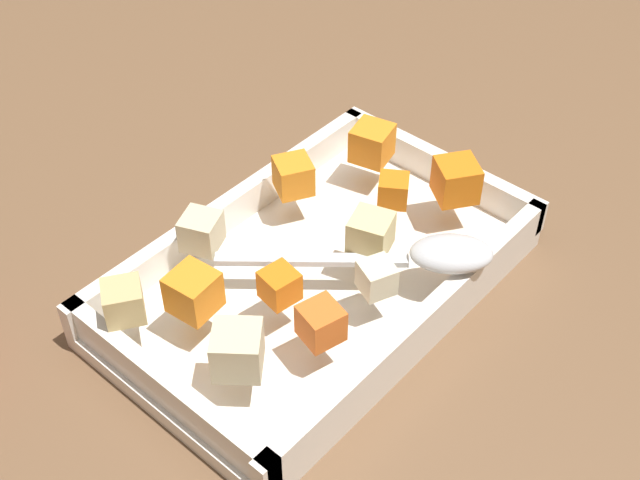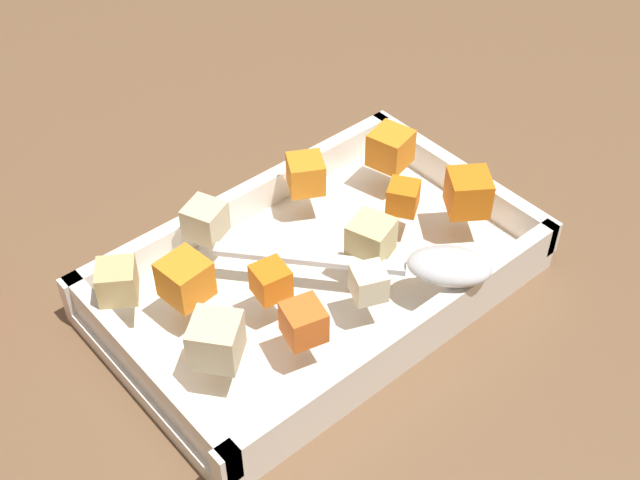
# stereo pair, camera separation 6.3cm
# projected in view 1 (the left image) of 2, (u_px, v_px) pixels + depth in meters

# --- Properties ---
(ground_plane) EXTENTS (4.00, 4.00, 0.00)m
(ground_plane) POSITION_uv_depth(u_px,v_px,m) (335.00, 304.00, 0.66)
(ground_plane) COLOR brown
(baking_dish) EXTENTS (0.32, 0.20, 0.04)m
(baking_dish) POSITION_uv_depth(u_px,v_px,m) (320.00, 278.00, 0.66)
(baking_dish) COLOR white
(baking_dish) RESTS_ON ground_plane
(carrot_chunk_near_left) EXTENTS (0.04, 0.04, 0.03)m
(carrot_chunk_near_left) POSITION_uv_depth(u_px,v_px,m) (293.00, 176.00, 0.68)
(carrot_chunk_near_left) COLOR orange
(carrot_chunk_near_left) RESTS_ON baking_dish
(carrot_chunk_rim_edge) EXTENTS (0.04, 0.04, 0.03)m
(carrot_chunk_rim_edge) POSITION_uv_depth(u_px,v_px,m) (372.00, 143.00, 0.71)
(carrot_chunk_rim_edge) COLOR orange
(carrot_chunk_rim_edge) RESTS_ON baking_dish
(carrot_chunk_far_right) EXTENTS (0.03, 0.03, 0.02)m
(carrot_chunk_far_right) POSITION_uv_depth(u_px,v_px,m) (393.00, 190.00, 0.67)
(carrot_chunk_far_right) COLOR orange
(carrot_chunk_far_right) RESTS_ON baking_dish
(carrot_chunk_under_handle) EXTENTS (0.03, 0.03, 0.03)m
(carrot_chunk_under_handle) POSITION_uv_depth(u_px,v_px,m) (321.00, 323.00, 0.57)
(carrot_chunk_under_handle) COLOR orange
(carrot_chunk_under_handle) RESTS_ON baking_dish
(carrot_chunk_center) EXTENTS (0.04, 0.04, 0.03)m
(carrot_chunk_center) POSITION_uv_depth(u_px,v_px,m) (456.00, 180.00, 0.67)
(carrot_chunk_center) COLOR orange
(carrot_chunk_center) RESTS_ON baking_dish
(carrot_chunk_corner_se) EXTENTS (0.03, 0.03, 0.03)m
(carrot_chunk_corner_se) POSITION_uv_depth(u_px,v_px,m) (193.00, 292.00, 0.59)
(carrot_chunk_corner_se) COLOR orange
(carrot_chunk_corner_se) RESTS_ON baking_dish
(carrot_chunk_corner_nw) EXTENTS (0.03, 0.03, 0.02)m
(carrot_chunk_corner_nw) POSITION_uv_depth(u_px,v_px,m) (280.00, 285.00, 0.59)
(carrot_chunk_corner_nw) COLOR orange
(carrot_chunk_corner_nw) RESTS_ON baking_dish
(potato_chunk_mid_left) EXTENTS (0.03, 0.03, 0.02)m
(potato_chunk_mid_left) POSITION_uv_depth(u_px,v_px,m) (378.00, 277.00, 0.60)
(potato_chunk_mid_left) COLOR beige
(potato_chunk_mid_left) RESTS_ON baking_dish
(potato_chunk_near_right) EXTENTS (0.04, 0.04, 0.03)m
(potato_chunk_near_right) POSITION_uv_depth(u_px,v_px,m) (237.00, 350.00, 0.55)
(potato_chunk_near_right) COLOR beige
(potato_chunk_near_right) RESTS_ON baking_dish
(potato_chunk_corner_sw) EXTENTS (0.04, 0.04, 0.03)m
(potato_chunk_corner_sw) POSITION_uv_depth(u_px,v_px,m) (201.00, 231.00, 0.63)
(potato_chunk_corner_sw) COLOR beige
(potato_chunk_corner_sw) RESTS_ON baking_dish
(potato_chunk_heap_top) EXTENTS (0.04, 0.04, 0.03)m
(potato_chunk_heap_top) POSITION_uv_depth(u_px,v_px,m) (123.00, 301.00, 0.58)
(potato_chunk_heap_top) COLOR tan
(potato_chunk_heap_top) RESTS_ON baking_dish
(potato_chunk_heap_side) EXTENTS (0.04, 0.04, 0.03)m
(potato_chunk_heap_side) POSITION_uv_depth(u_px,v_px,m) (371.00, 233.00, 0.63)
(potato_chunk_heap_side) COLOR #E0CC89
(potato_chunk_heap_side) RESTS_ON baking_dish
(serving_spoon) EXTENTS (0.15, 0.17, 0.02)m
(serving_spoon) POSITION_uv_depth(u_px,v_px,m) (432.00, 254.00, 0.62)
(serving_spoon) COLOR silver
(serving_spoon) RESTS_ON baking_dish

